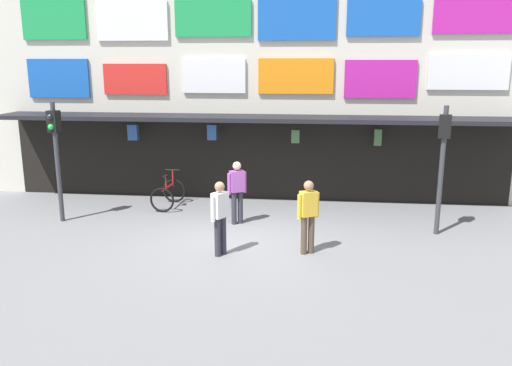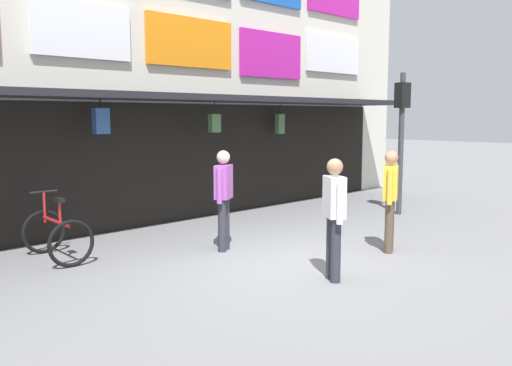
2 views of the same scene
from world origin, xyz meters
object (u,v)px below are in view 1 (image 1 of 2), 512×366
at_px(pedestrian_in_blue, 220,214).
at_px(bicycle_parked, 168,194).
at_px(traffic_light_far, 443,150).
at_px(traffic_light_near, 56,143).
at_px(pedestrian_in_yellow, 237,189).
at_px(pedestrian_in_white, 308,213).

bearing_deg(pedestrian_in_blue, bicycle_parked, 121.09).
bearing_deg(traffic_light_far, traffic_light_near, -179.89).
relative_size(bicycle_parked, pedestrian_in_blue, 0.71).
distance_m(traffic_light_near, bicycle_parked, 3.47).
bearing_deg(traffic_light_far, bicycle_parked, 167.35).
xyz_separation_m(traffic_light_far, pedestrian_in_blue, (-5.12, -2.04, -1.19)).
bearing_deg(traffic_light_near, bicycle_parked, 33.80).
height_order(pedestrian_in_yellow, pedestrian_in_white, same).
bearing_deg(pedestrian_in_yellow, traffic_light_near, -176.52).
height_order(traffic_light_near, pedestrian_in_blue, traffic_light_near).
xyz_separation_m(traffic_light_far, bicycle_parked, (-7.35, 1.65, -1.75)).
bearing_deg(pedestrian_in_white, pedestrian_in_blue, -170.72).
xyz_separation_m(traffic_light_near, pedestrian_in_blue, (4.72, -2.02, -1.19)).
relative_size(pedestrian_in_yellow, pedestrian_in_white, 1.00).
distance_m(pedestrian_in_white, pedestrian_in_blue, 1.95).
bearing_deg(traffic_light_near, traffic_light_far, 0.11).
bearing_deg(pedestrian_in_white, pedestrian_in_yellow, 133.35).
height_order(traffic_light_far, pedestrian_in_blue, traffic_light_far).
height_order(pedestrian_in_yellow, pedestrian_in_blue, same).
relative_size(traffic_light_near, pedestrian_in_blue, 1.90).
xyz_separation_m(traffic_light_near, bicycle_parked, (2.49, 1.67, -1.75)).
relative_size(pedestrian_in_white, pedestrian_in_blue, 1.00).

